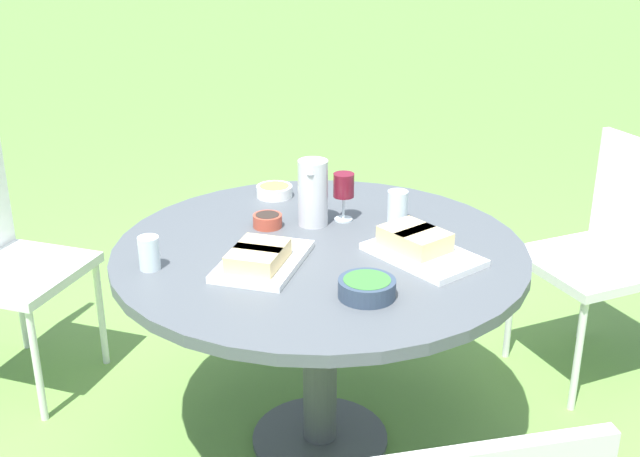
{
  "coord_description": "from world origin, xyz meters",
  "views": [
    {
      "loc": [
        2.19,
        0.36,
        1.68
      ],
      "look_at": [
        0.0,
        0.0,
        0.77
      ],
      "focal_mm": 45.0,
      "sensor_mm": 36.0,
      "label": 1
    }
  ],
  "objects_px": {
    "chair_near_left": "(610,242)",
    "wine_glass": "(344,187)",
    "dining_table": "(320,276)",
    "water_pitcher": "(313,193)"
  },
  "relations": [
    {
      "from": "water_pitcher",
      "to": "wine_glass",
      "type": "bearing_deg",
      "value": 119.25
    },
    {
      "from": "dining_table",
      "to": "wine_glass",
      "type": "distance_m",
      "value": 0.31
    },
    {
      "from": "chair_near_left",
      "to": "wine_glass",
      "type": "height_order",
      "value": "chair_near_left"
    },
    {
      "from": "wine_glass",
      "to": "water_pitcher",
      "type": "bearing_deg",
      "value": -60.75
    },
    {
      "from": "dining_table",
      "to": "wine_glass",
      "type": "height_order",
      "value": "wine_glass"
    },
    {
      "from": "dining_table",
      "to": "chair_near_left",
      "type": "relative_size",
      "value": 1.41
    },
    {
      "from": "chair_near_left",
      "to": "wine_glass",
      "type": "distance_m",
      "value": 1.06
    },
    {
      "from": "water_pitcher",
      "to": "chair_near_left",
      "type": "bearing_deg",
      "value": 113.75
    },
    {
      "from": "dining_table",
      "to": "water_pitcher",
      "type": "height_order",
      "value": "water_pitcher"
    },
    {
      "from": "chair_near_left",
      "to": "wine_glass",
      "type": "bearing_deg",
      "value": -66.82
    }
  ]
}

